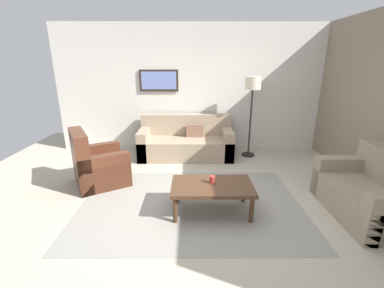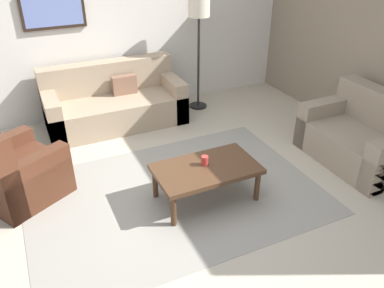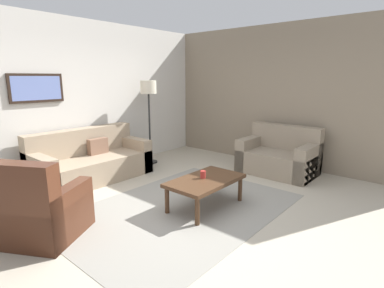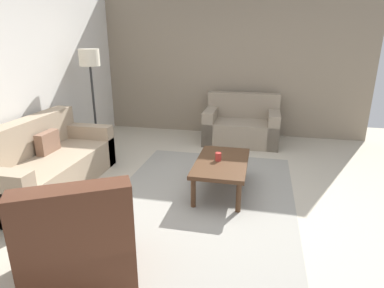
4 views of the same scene
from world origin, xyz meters
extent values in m
plane|color=#B2A893|center=(0.00, 0.00, 0.00)|extent=(8.00, 8.00, 0.00)
cube|color=gray|center=(3.00, 0.00, 1.40)|extent=(0.12, 5.20, 2.80)
cube|color=gray|center=(0.00, 0.00, 0.00)|extent=(3.18, 2.21, 0.01)
cube|color=gray|center=(-0.10, 2.00, 0.21)|extent=(1.99, 0.90, 0.42)
cube|color=gray|center=(-0.10, 2.33, 0.44)|extent=(1.99, 0.24, 0.88)
cube|color=gray|center=(0.79, 2.00, 0.31)|extent=(0.20, 0.90, 0.62)
cube|color=brown|center=(0.09, 2.11, 0.56)|extent=(0.36, 0.12, 0.28)
cube|color=gray|center=(2.36, -0.29, 0.21)|extent=(0.88, 1.34, 0.42)
cube|color=gray|center=(2.68, -0.29, 0.44)|extent=(0.24, 1.34, 0.88)
cube|color=gray|center=(2.36, 0.28, 0.31)|extent=(0.88, 0.20, 0.62)
cube|color=gray|center=(2.36, -0.86, 0.31)|extent=(0.88, 0.20, 0.62)
cube|color=#4C2819|center=(-1.52, 0.71, 0.22)|extent=(1.09, 1.09, 0.44)
cube|color=#4C2819|center=(-1.78, 0.56, 0.47)|extent=(0.57, 0.79, 0.95)
cube|color=#4C2819|center=(-1.36, 0.43, 0.30)|extent=(0.77, 0.54, 0.60)
cube|color=#4C2819|center=(-1.68, 0.99, 0.30)|extent=(0.77, 0.54, 0.60)
cylinder|color=#472D1C|center=(-0.20, -0.46, 0.18)|extent=(0.06, 0.06, 0.36)
cylinder|color=#472D1C|center=(0.78, -0.46, 0.18)|extent=(0.06, 0.06, 0.36)
cylinder|color=#472D1C|center=(-0.20, 0.06, 0.18)|extent=(0.06, 0.06, 0.36)
cylinder|color=#472D1C|center=(0.78, 0.06, 0.18)|extent=(0.06, 0.06, 0.36)
cube|color=#472D1C|center=(0.29, -0.20, 0.39)|extent=(1.10, 0.64, 0.05)
cylinder|color=#B2332D|center=(0.29, -0.15, 0.46)|extent=(0.08, 0.08, 0.10)
cylinder|color=black|center=(1.29, 2.06, 0.01)|extent=(0.28, 0.28, 0.03)
cylinder|color=#262626|center=(1.29, 2.06, 0.72)|extent=(0.04, 0.04, 1.45)
cylinder|color=beige|center=(1.29, 2.06, 1.58)|extent=(0.32, 0.32, 0.26)
camera|label=1|loc=(0.00, -3.33, 1.98)|focal=24.02mm
camera|label=2|loc=(-1.31, -3.27, 2.67)|focal=36.55mm
camera|label=3|loc=(-2.81, -2.61, 1.78)|focal=28.13mm
camera|label=4|loc=(-3.49, -0.65, 1.90)|focal=30.31mm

